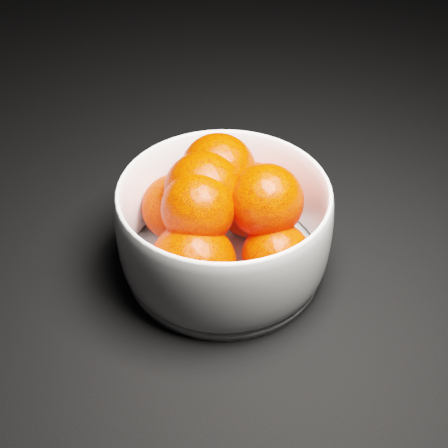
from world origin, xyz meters
name	(u,v)px	position (x,y,z in m)	size (l,w,h in m)	color
bowl	(224,228)	(0.25, -0.25, 0.05)	(0.22, 0.22, 0.10)	silver
orange_pile	(221,212)	(0.25, -0.24, 0.07)	(0.17, 0.17, 0.12)	#F31E00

